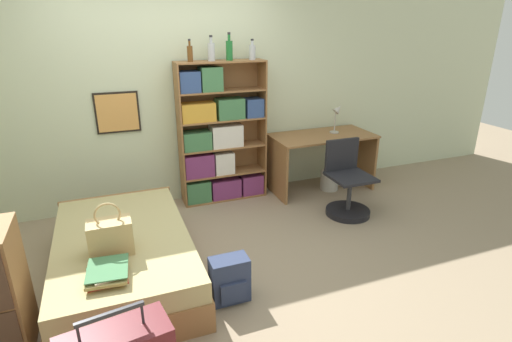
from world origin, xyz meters
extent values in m
plane|color=gray|center=(0.00, 0.00, 0.00)|extent=(14.00, 14.00, 0.00)
cube|color=beige|center=(0.00, 1.50, 1.30)|extent=(10.00, 0.06, 2.60)
cube|color=black|center=(-0.54, 1.46, 1.14)|extent=(0.47, 0.02, 0.45)
cube|color=#DB994C|center=(-0.54, 1.45, 1.14)|extent=(0.43, 0.01, 0.41)
cube|color=olive|center=(-0.67, 0.00, 0.12)|extent=(1.09, 1.82, 0.25)
cube|color=tan|center=(-0.67, 0.00, 0.33)|extent=(1.06, 1.79, 0.17)
cube|color=olive|center=(-0.67, 0.89, 0.21)|extent=(1.09, 0.04, 0.42)
cube|color=tan|center=(-0.75, -0.25, 0.55)|extent=(0.32, 0.20, 0.27)
torus|color=tan|center=(-0.75, -0.25, 0.74)|extent=(0.19, 0.02, 0.19)
cube|color=#B2382D|center=(-0.80, -0.56, 0.42)|extent=(0.27, 0.30, 0.01)
cube|color=#427A4C|center=(-0.80, -0.56, 0.43)|extent=(0.26, 0.27, 0.01)
cube|color=gold|center=(-0.80, -0.56, 0.44)|extent=(0.26, 0.33, 0.01)
cube|color=#99894C|center=(-0.79, -0.58, 0.46)|extent=(0.30, 0.36, 0.02)
cube|color=beige|center=(-0.79, -0.57, 0.48)|extent=(0.25, 0.33, 0.01)
cube|color=#427A4C|center=(-0.79, -0.57, 0.49)|extent=(0.30, 0.34, 0.01)
cylinder|color=#2D2D33|center=(-0.92, -1.44, 0.70)|extent=(0.01, 0.01, 0.12)
cylinder|color=#2D2D33|center=(-0.62, -1.39, 0.70)|extent=(0.01, 0.01, 0.12)
cube|color=#2D2D33|center=(-0.77, -1.42, 0.76)|extent=(0.33, 0.07, 0.02)
cube|color=olive|center=(0.11, 1.31, 0.83)|extent=(0.02, 0.29, 1.67)
cube|color=olive|center=(1.11, 1.31, 0.83)|extent=(0.02, 0.29, 1.67)
cube|color=olive|center=(0.61, 1.45, 0.83)|extent=(1.03, 0.01, 1.67)
cube|color=olive|center=(0.61, 1.31, 0.01)|extent=(0.99, 0.29, 0.02)
cube|color=olive|center=(0.61, 1.31, 0.33)|extent=(0.99, 0.29, 0.02)
cube|color=olive|center=(0.61, 1.31, 0.67)|extent=(0.99, 0.29, 0.02)
cube|color=olive|center=(0.61, 1.31, 1.00)|extent=(0.99, 0.29, 0.02)
cube|color=olive|center=(0.61, 1.31, 1.33)|extent=(0.99, 0.29, 0.02)
cube|color=olive|center=(0.61, 1.31, 1.66)|extent=(0.99, 0.29, 0.02)
cube|color=#427A4C|center=(0.27, 1.29, 0.15)|extent=(0.29, 0.22, 0.26)
cube|color=#7A336B|center=(0.62, 1.29, 0.14)|extent=(0.36, 0.22, 0.23)
cube|color=#7A336B|center=(0.96, 1.29, 0.14)|extent=(0.27, 0.22, 0.24)
cube|color=#7A336B|center=(0.30, 1.29, 0.48)|extent=(0.34, 0.22, 0.27)
cube|color=silver|center=(0.60, 1.29, 0.47)|extent=(0.23, 0.22, 0.26)
cube|color=#427A4C|center=(0.29, 1.29, 0.78)|extent=(0.32, 0.22, 0.21)
cube|color=silver|center=(0.65, 1.29, 0.81)|extent=(0.37, 0.22, 0.26)
cube|color=gold|center=(0.32, 1.29, 1.11)|extent=(0.39, 0.22, 0.21)
cube|color=#427A4C|center=(0.70, 1.29, 1.13)|extent=(0.31, 0.22, 0.24)
cube|color=#334C84|center=(0.99, 1.29, 1.12)|extent=(0.21, 0.22, 0.22)
cube|color=#334C84|center=(0.24, 1.29, 1.46)|extent=(0.23, 0.22, 0.23)
cube|color=#427A4C|center=(0.49, 1.29, 1.48)|extent=(0.24, 0.22, 0.27)
cylinder|color=brown|center=(0.27, 1.29, 1.75)|extent=(0.06, 0.06, 0.17)
cylinder|color=brown|center=(0.27, 1.29, 1.86)|extent=(0.02, 0.02, 0.05)
cylinder|color=#232328|center=(0.27, 1.29, 1.89)|extent=(0.03, 0.03, 0.02)
cylinder|color=#B7BCC1|center=(0.51, 1.30, 1.76)|extent=(0.08, 0.08, 0.19)
cylinder|color=#B7BCC1|center=(0.51, 1.30, 1.89)|extent=(0.03, 0.03, 0.06)
cylinder|color=#232328|center=(0.51, 1.30, 1.93)|extent=(0.04, 0.04, 0.02)
cylinder|color=#1E6B2D|center=(0.71, 1.30, 1.77)|extent=(0.07, 0.07, 0.21)
cylinder|color=#1E6B2D|center=(0.71, 1.30, 1.91)|extent=(0.03, 0.03, 0.07)
cylinder|color=#232328|center=(0.71, 1.30, 1.95)|extent=(0.03, 0.03, 0.02)
cylinder|color=#B7BCC1|center=(0.98, 1.29, 1.75)|extent=(0.08, 0.08, 0.16)
cylinder|color=#B7BCC1|center=(0.98, 1.29, 1.85)|extent=(0.03, 0.03, 0.05)
cylinder|color=#232328|center=(0.98, 1.29, 1.88)|extent=(0.03, 0.03, 0.02)
cube|color=olive|center=(1.87, 1.13, 0.72)|extent=(1.29, 0.65, 0.02)
cube|color=olive|center=(1.24, 1.13, 0.35)|extent=(0.03, 0.61, 0.71)
cube|color=olive|center=(2.50, 1.13, 0.35)|extent=(0.03, 0.61, 0.71)
cylinder|color=#ADA89E|center=(2.06, 1.16, 0.74)|extent=(0.12, 0.12, 0.02)
cylinder|color=#ADA89E|center=(2.06, 1.16, 0.88)|extent=(0.02, 0.02, 0.27)
cone|color=#ADA89E|center=(2.09, 1.16, 1.04)|extent=(0.14, 0.10, 0.14)
cylinder|color=black|center=(1.79, 0.35, 0.03)|extent=(0.50, 0.50, 0.06)
cylinder|color=#333338|center=(1.79, 0.35, 0.22)|extent=(0.05, 0.05, 0.44)
cube|color=black|center=(1.79, 0.35, 0.46)|extent=(0.46, 0.46, 0.03)
cube|color=black|center=(1.80, 0.56, 0.66)|extent=(0.41, 0.04, 0.37)
cube|color=#2D3856|center=(0.08, -0.59, 0.18)|extent=(0.30, 0.18, 0.37)
cube|color=#2D3856|center=(0.08, -0.69, 0.13)|extent=(0.21, 0.03, 0.17)
cylinder|color=#B7B2A8|center=(1.97, 1.06, 0.12)|extent=(0.23, 0.23, 0.25)
camera|label=1|loc=(-0.67, -3.11, 2.08)|focal=28.00mm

